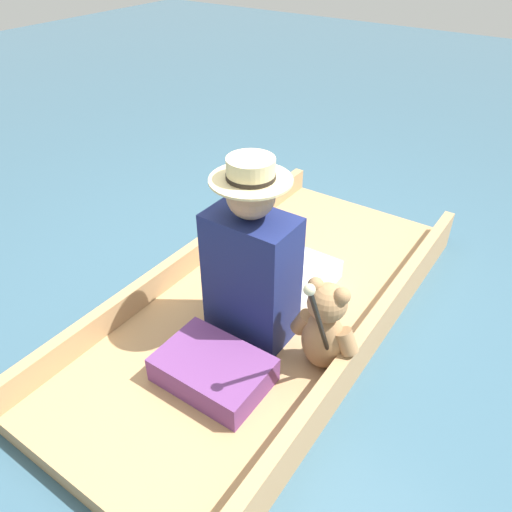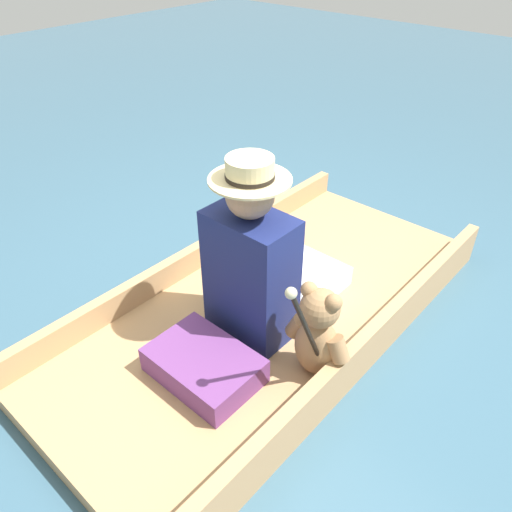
# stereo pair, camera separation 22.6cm
# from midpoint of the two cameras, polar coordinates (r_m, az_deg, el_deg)

# --- Properties ---
(ground_plane) EXTENTS (16.00, 16.00, 0.00)m
(ground_plane) POSITION_cam_midpoint_polar(r_m,az_deg,el_deg) (2.71, -1.00, -7.22)
(ground_plane) COLOR #385B70
(punt_boat) EXTENTS (1.16, 2.49, 0.24)m
(punt_boat) POSITION_cam_midpoint_polar(r_m,az_deg,el_deg) (2.66, -1.01, -6.16)
(punt_boat) COLOR tan
(punt_boat) RESTS_ON ground_plane
(seat_cushion) EXTENTS (0.48, 0.33, 0.13)m
(seat_cushion) POSITION_cam_midpoint_polar(r_m,az_deg,el_deg) (2.25, -7.86, -12.88)
(seat_cushion) COLOR #6B3875
(seat_cushion) RESTS_ON punt_boat
(seated_person) EXTENTS (0.40, 0.80, 0.91)m
(seated_person) POSITION_cam_midpoint_polar(r_m,az_deg,el_deg) (2.33, -2.20, -1.27)
(seated_person) COLOR white
(seated_person) RESTS_ON punt_boat
(teddy_bear) EXTENTS (0.33, 0.19, 0.47)m
(teddy_bear) POSITION_cam_midpoint_polar(r_m,az_deg,el_deg) (2.19, 4.96, -8.32)
(teddy_bear) COLOR #9E754C
(teddy_bear) RESTS_ON punt_boat
(wine_glass) EXTENTS (0.06, 0.06, 0.18)m
(wine_glass) POSITION_cam_midpoint_polar(r_m,az_deg,el_deg) (2.85, -5.39, 0.47)
(wine_glass) COLOR silver
(wine_glass) RESTS_ON punt_boat
(walking_cane) EXTENTS (0.04, 0.32, 0.67)m
(walking_cane) POSITION_cam_midpoint_polar(r_m,az_deg,el_deg) (1.95, 4.01, -7.89)
(walking_cane) COLOR black
(walking_cane) RESTS_ON punt_boat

